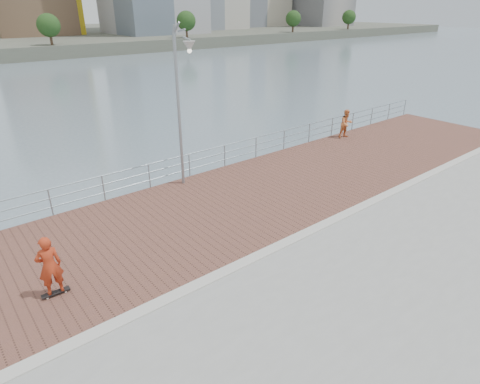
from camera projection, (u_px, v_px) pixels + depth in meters
water at (276, 295)px, 14.15m from camera, size 400.00×400.00×0.00m
seawall at (413, 364)px, 10.20m from camera, size 40.00×24.00×2.00m
brick_lane at (215, 208)px, 15.83m from camera, size 40.00×6.80×0.02m
curb at (278, 246)px, 13.29m from camera, size 40.00×0.40×0.06m
guardrail at (170, 168)px, 17.94m from camera, size 39.06×0.06×1.13m
street_lamp at (183, 81)px, 15.82m from camera, size 0.47×1.36×6.43m
skateboard at (56, 292)px, 11.07m from camera, size 0.75×0.23×0.09m
skateboarder at (49, 266)px, 10.69m from camera, size 0.66×0.46×1.76m
bystander at (346, 124)px, 24.00m from camera, size 0.95×0.82×1.69m
shoreline_trees at (53, 24)px, 74.85m from camera, size 169.31×4.81×6.41m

